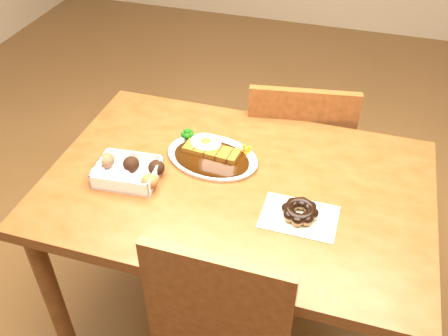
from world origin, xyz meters
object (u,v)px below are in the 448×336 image
(pon_de_ring, at_px, (300,212))
(katsu_curry_plate, at_px, (211,154))
(donut_box, at_px, (127,171))
(table, at_px, (237,205))
(chair_far, at_px, (296,156))

(pon_de_ring, bearing_deg, katsu_curry_plate, 150.18)
(donut_box, xyz_separation_m, pon_de_ring, (0.55, -0.01, -0.01))
(table, xyz_separation_m, donut_box, (-0.34, -0.08, 0.13))
(table, bearing_deg, chair_far, 77.97)
(table, xyz_separation_m, pon_de_ring, (0.21, -0.10, 0.12))
(table, distance_m, katsu_curry_plate, 0.19)
(chair_far, height_order, pon_de_ring, chair_far)
(table, height_order, pon_de_ring, pon_de_ring)
(table, xyz_separation_m, katsu_curry_plate, (-0.12, 0.09, 0.11))
(chair_far, xyz_separation_m, katsu_curry_plate, (-0.23, -0.44, 0.29))
(katsu_curry_plate, bearing_deg, table, -38.78)
(chair_far, height_order, donut_box, chair_far)
(table, height_order, donut_box, donut_box)
(donut_box, bearing_deg, katsu_curry_plate, 38.45)
(donut_box, relative_size, pon_de_ring, 1.03)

